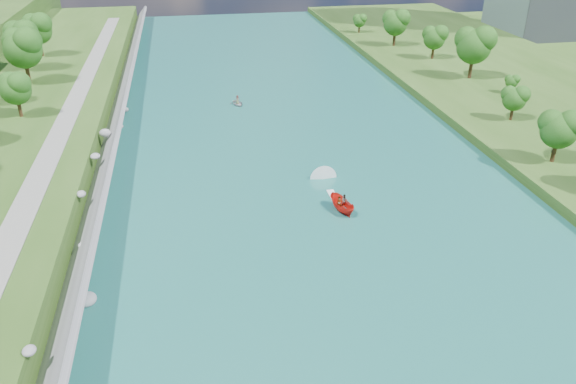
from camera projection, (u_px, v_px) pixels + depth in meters
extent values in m
plane|color=#2D5119|center=(338.00, 250.00, 59.24)|extent=(260.00, 260.00, 0.00)
cube|color=#195B5F|center=(300.00, 170.00, 76.64)|extent=(55.00, 240.00, 0.10)
cube|color=slate|center=(102.00, 174.00, 71.60)|extent=(3.54, 236.00, 4.05)
ellipsoid|color=gray|center=(29.00, 351.00, 40.88)|extent=(1.01, 1.16, 0.65)
ellipsoid|color=gray|center=(87.00, 299.00, 51.35)|extent=(1.79, 2.00, 1.08)
ellipsoid|color=gray|center=(82.00, 245.00, 57.03)|extent=(0.93, 0.88, 0.57)
ellipsoid|color=gray|center=(81.00, 194.00, 63.64)|extent=(1.07, 1.27, 0.70)
ellipsoid|color=gray|center=(95.00, 156.00, 73.03)|extent=(1.26, 1.55, 0.69)
ellipsoid|color=gray|center=(105.00, 133.00, 81.27)|extent=(1.61, 1.38, 1.23)
ellipsoid|color=gray|center=(121.00, 126.00, 89.00)|extent=(0.91, 1.11, 0.61)
ellipsoid|color=gray|center=(126.00, 110.00, 97.20)|extent=(1.02, 1.02, 0.81)
ellipsoid|color=gray|center=(125.00, 92.00, 102.99)|extent=(1.13, 1.15, 0.74)
cube|color=gray|center=(45.00, 166.00, 69.70)|extent=(3.00, 200.00, 0.10)
ellipsoid|color=#1F4913|center=(16.00, 91.00, 83.84)|extent=(4.89, 4.89, 8.16)
ellipsoid|color=#1F4913|center=(23.00, 51.00, 98.50)|extent=(7.02, 7.02, 11.69)
ellipsoid|color=#1F4913|center=(21.00, 41.00, 106.47)|extent=(6.71, 6.71, 11.19)
ellipsoid|color=#1F4913|center=(37.00, 31.00, 116.60)|extent=(6.27, 6.27, 10.45)
ellipsoid|color=#1F4913|center=(559.00, 132.00, 73.78)|extent=(5.16, 5.16, 8.60)
ellipsoid|color=#1F4913|center=(514.00, 100.00, 88.63)|extent=(3.96, 3.96, 6.61)
ellipsoid|color=#1F4913|center=(512.00, 82.00, 101.73)|extent=(2.42, 2.42, 4.04)
ellipsoid|color=#1F4913|center=(474.00, 48.00, 108.63)|extent=(7.14, 7.14, 11.90)
ellipsoid|color=#1F4913|center=(434.00, 39.00, 122.99)|extent=(5.13, 5.13, 8.55)
ellipsoid|color=#1F4913|center=(395.00, 24.00, 133.66)|extent=(6.05, 6.05, 10.08)
ellipsoid|color=#1F4913|center=(360.00, 22.00, 148.12)|extent=(3.45, 3.45, 5.75)
imported|color=red|center=(342.00, 204.00, 66.17)|extent=(2.78, 4.76, 1.73)
imported|color=#66605B|center=(339.00, 204.00, 65.59)|extent=(0.72, 0.55, 1.76)
imported|color=#66605B|center=(345.00, 200.00, 66.58)|extent=(0.80, 0.66, 1.51)
cube|color=white|center=(335.00, 199.00, 69.17)|extent=(0.90, 5.00, 0.06)
imported|color=#96999E|center=(238.00, 103.00, 100.89)|extent=(2.96, 3.70, 0.68)
imported|color=#66605B|center=(237.00, 100.00, 100.60)|extent=(0.85, 0.73, 1.48)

